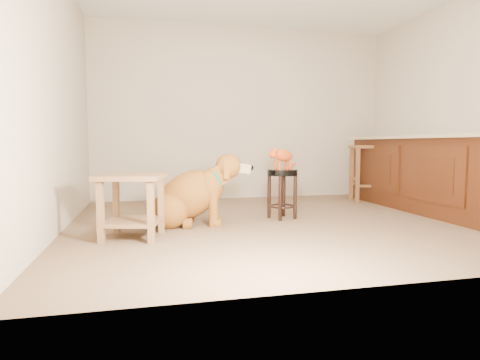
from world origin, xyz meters
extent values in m
cube|color=brown|center=(0.00, 0.00, 0.00)|extent=(4.50, 4.00, 0.01)
cube|color=#B0A28E|center=(0.00, 2.00, 1.30)|extent=(4.50, 0.04, 2.60)
cube|color=#B0A28E|center=(0.00, -2.00, 1.30)|extent=(4.50, 0.04, 2.60)
cube|color=#B0A28E|center=(-2.25, 0.00, 1.30)|extent=(0.04, 4.00, 2.60)
cube|color=#B0A28E|center=(2.25, 0.00, 1.30)|extent=(0.04, 4.00, 2.60)
cube|color=#3D1B0B|center=(1.95, 0.30, 0.45)|extent=(0.60, 2.50, 0.90)
cube|color=gray|center=(1.92, 0.30, 0.92)|extent=(0.70, 2.56, 0.04)
cube|color=black|center=(1.99, 0.30, 0.05)|extent=(0.52, 2.50, 0.10)
cube|color=#3D1B0B|center=(1.64, -0.25, 0.50)|extent=(0.02, 0.90, 0.62)
cube|color=#3D1B0B|center=(1.64, 0.85, 0.50)|extent=(0.02, 0.90, 0.62)
cube|color=#321508|center=(1.63, -0.25, 0.50)|extent=(0.02, 0.60, 0.40)
cube|color=#321508|center=(1.63, 0.85, 0.50)|extent=(0.02, 0.60, 0.40)
cylinder|color=black|center=(0.09, 0.31, 0.24)|extent=(0.04, 0.04, 0.49)
cylinder|color=black|center=(-0.11, 0.25, 0.24)|extent=(0.04, 0.04, 0.49)
cylinder|color=black|center=(0.15, 0.12, 0.24)|extent=(0.04, 0.04, 0.49)
cylinder|color=black|center=(-0.04, 0.05, 0.24)|extent=(0.04, 0.04, 0.49)
torus|color=black|center=(0.02, 0.18, 0.14)|extent=(0.36, 0.36, 0.02)
cylinder|color=black|center=(0.02, 0.18, 0.52)|extent=(0.34, 0.34, 0.07)
cube|color=brown|center=(1.87, 1.32, 0.39)|extent=(0.06, 0.06, 0.77)
cube|color=brown|center=(1.53, 1.40, 0.39)|extent=(0.06, 0.06, 0.77)
cube|color=brown|center=(1.79, 0.97, 0.39)|extent=(0.06, 0.06, 0.77)
cube|color=brown|center=(1.44, 1.06, 0.39)|extent=(0.06, 0.06, 0.77)
cube|color=brown|center=(1.66, 1.19, 0.80)|extent=(0.54, 0.54, 0.04)
cube|color=brown|center=(-1.32, -0.25, 0.26)|extent=(0.06, 0.06, 0.53)
cube|color=brown|center=(-1.73, -0.15, 0.26)|extent=(0.06, 0.06, 0.53)
cube|color=brown|center=(-1.42, -0.66, 0.26)|extent=(0.06, 0.06, 0.53)
cube|color=brown|center=(-1.83, -0.56, 0.26)|extent=(0.06, 0.06, 0.53)
cube|color=brown|center=(-1.58, -0.41, 0.55)|extent=(0.66, 0.66, 0.04)
cube|color=brown|center=(-1.58, -0.41, 0.15)|extent=(0.56, 0.56, 0.03)
ellipsoid|color=brown|center=(-1.19, 0.23, 0.17)|extent=(0.44, 0.38, 0.35)
ellipsoid|color=brown|center=(-1.24, -0.06, 0.17)|extent=(0.44, 0.38, 0.35)
cylinder|color=brown|center=(-1.00, 0.21, 0.04)|extent=(0.11, 0.12, 0.11)
cylinder|color=brown|center=(-1.06, -0.11, 0.04)|extent=(0.11, 0.12, 0.11)
ellipsoid|color=brown|center=(-1.03, 0.05, 0.31)|extent=(0.87, 0.56, 0.72)
ellipsoid|color=brown|center=(-0.83, 0.01, 0.40)|extent=(0.35, 0.38, 0.36)
cylinder|color=brown|center=(-0.76, 0.10, 0.21)|extent=(0.11, 0.11, 0.42)
cylinder|color=brown|center=(-0.80, -0.09, 0.21)|extent=(0.11, 0.11, 0.42)
sphere|color=brown|center=(-0.73, 0.10, 0.03)|extent=(0.11, 0.11, 0.11)
sphere|color=brown|center=(-0.77, -0.10, 0.03)|extent=(0.11, 0.11, 0.11)
cylinder|color=brown|center=(-0.74, 0.00, 0.51)|extent=(0.29, 0.23, 0.27)
ellipsoid|color=brown|center=(-0.63, -0.02, 0.61)|extent=(0.31, 0.29, 0.25)
cube|color=#977E5E|center=(-0.49, -0.05, 0.59)|extent=(0.19, 0.12, 0.12)
sphere|color=black|center=(-0.41, -0.06, 0.59)|extent=(0.06, 0.06, 0.06)
cube|color=brown|center=(-0.63, 0.09, 0.57)|extent=(0.07, 0.08, 0.19)
cube|color=brown|center=(-0.67, -0.13, 0.57)|extent=(0.07, 0.08, 0.19)
torus|color=#0C6561|center=(-0.74, 0.00, 0.50)|extent=(0.19, 0.26, 0.22)
cylinder|color=#D8BF4C|center=(-0.68, -0.01, 0.42)|extent=(0.02, 0.05, 0.05)
cylinder|color=brown|center=(-1.42, 0.18, 0.04)|extent=(0.34, 0.13, 0.08)
ellipsoid|color=#A13710|center=(0.03, 0.18, 0.71)|extent=(0.29, 0.20, 0.17)
cylinder|color=#A13710|center=(-0.05, 0.19, 0.60)|extent=(0.03, 0.03, 0.10)
sphere|color=#A13710|center=(-0.05, 0.19, 0.56)|extent=(0.03, 0.03, 0.03)
cylinder|color=#A13710|center=(-0.03, 0.13, 0.60)|extent=(0.03, 0.03, 0.10)
sphere|color=#A13710|center=(-0.03, 0.13, 0.56)|extent=(0.03, 0.03, 0.03)
cylinder|color=#A13710|center=(0.08, 0.24, 0.60)|extent=(0.03, 0.03, 0.10)
sphere|color=#A13710|center=(0.08, 0.24, 0.56)|extent=(0.03, 0.03, 0.03)
cylinder|color=#A13710|center=(0.11, 0.17, 0.60)|extent=(0.03, 0.03, 0.10)
sphere|color=#A13710|center=(0.11, 0.17, 0.56)|extent=(0.03, 0.03, 0.03)
sphere|color=#A13710|center=(-0.10, 0.14, 0.72)|extent=(0.10, 0.10, 0.10)
sphere|color=#A13710|center=(-0.14, 0.13, 0.71)|extent=(0.04, 0.04, 0.04)
sphere|color=brown|center=(-0.15, 0.12, 0.71)|extent=(0.01, 0.01, 0.01)
cone|color=#A13710|center=(-0.10, 0.17, 0.78)|extent=(0.05, 0.05, 0.05)
cone|color=#C66B60|center=(-0.10, 0.17, 0.77)|extent=(0.03, 0.03, 0.03)
cone|color=#A13710|center=(-0.08, 0.12, 0.78)|extent=(0.05, 0.05, 0.05)
cone|color=#C66B60|center=(-0.08, 0.12, 0.77)|extent=(0.03, 0.03, 0.03)
cylinder|color=#A13710|center=(0.15, 0.26, 0.58)|extent=(0.17, 0.16, 0.10)
camera|label=1|loc=(-1.44, -4.04, 0.83)|focal=30.00mm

